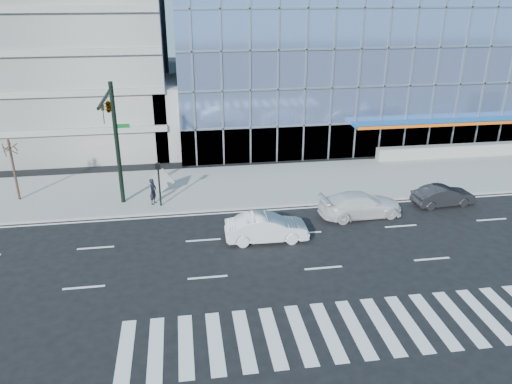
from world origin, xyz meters
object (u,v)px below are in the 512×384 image
(white_sedan, at_px, (266,228))
(tilted_panel, at_px, (162,181))
(ped_signal_post, at_px, (159,178))
(dark_sedan, at_px, (443,196))
(traffic_signal, at_px, (111,119))
(white_suv, at_px, (361,205))
(street_tree_near, at_px, (10,148))
(pedestrian, at_px, (153,191))

(white_sedan, relative_size, tilted_panel, 3.63)
(ped_signal_post, relative_size, dark_sedan, 0.73)
(traffic_signal, relative_size, white_suv, 1.50)
(white_suv, height_order, white_sedan, white_sedan)
(traffic_signal, distance_m, street_tree_near, 7.96)
(white_suv, xyz_separation_m, dark_sedan, (6.00, 0.76, -0.10))
(traffic_signal, bearing_deg, white_suv, -10.44)
(dark_sedan, relative_size, tilted_panel, 3.16)
(street_tree_near, bearing_deg, tilted_panel, -1.89)
(traffic_signal, bearing_deg, white_sedan, -30.52)
(pedestrian, bearing_deg, ped_signal_post, -109.61)
(white_suv, distance_m, pedestrian, 13.48)
(pedestrian, relative_size, tilted_panel, 1.35)
(ped_signal_post, bearing_deg, white_suv, -14.09)
(tilted_panel, bearing_deg, white_suv, -24.24)
(white_suv, bearing_deg, dark_sedan, -87.40)
(white_suv, relative_size, tilted_panel, 4.09)
(dark_sedan, relative_size, pedestrian, 2.33)
(white_suv, xyz_separation_m, tilted_panel, (-12.47, 5.39, 0.29))
(street_tree_near, bearing_deg, white_suv, -14.51)
(white_suv, bearing_deg, tilted_panel, 62.03)
(traffic_signal, relative_size, tilted_panel, 6.15)
(pedestrian, bearing_deg, dark_sedan, -74.01)
(street_tree_near, distance_m, tilted_panel, 9.94)
(tilted_panel, bearing_deg, pedestrian, -106.86)
(white_suv, height_order, tilted_panel, tilted_panel)
(ped_signal_post, bearing_deg, traffic_signal, -171.48)
(street_tree_near, bearing_deg, ped_signal_post, -15.06)
(white_suv, xyz_separation_m, white_sedan, (-6.42, -2.30, 0.00))
(ped_signal_post, height_order, tilted_panel, ped_signal_post)
(white_suv, distance_m, tilted_panel, 13.59)
(white_suv, bearing_deg, street_tree_near, 70.87)
(dark_sedan, height_order, pedestrian, pedestrian)
(white_sedan, height_order, tilted_panel, tilted_panel)
(street_tree_near, height_order, dark_sedan, street_tree_near)
(white_sedan, bearing_deg, pedestrian, 49.28)
(white_sedan, bearing_deg, ped_signal_post, 49.45)
(street_tree_near, distance_m, pedestrian, 9.68)
(street_tree_near, relative_size, pedestrian, 2.40)
(street_tree_near, distance_m, dark_sedan, 28.63)
(pedestrian, bearing_deg, street_tree_near, 101.33)
(dark_sedan, bearing_deg, white_suv, 92.50)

